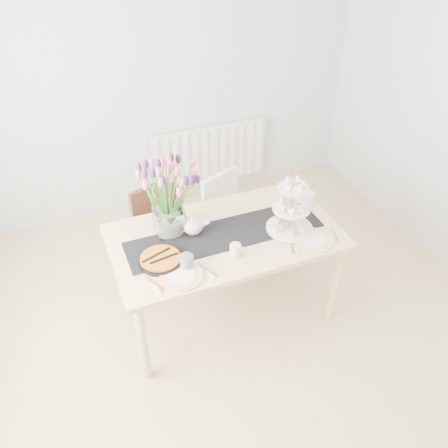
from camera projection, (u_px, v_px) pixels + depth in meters
name	position (u px, v px, depth m)	size (l,w,h in m)	color
room_shell	(263.00, 213.00, 2.59)	(4.50, 4.50, 4.50)	tan
radiator	(210.00, 155.00, 4.87)	(1.20, 0.08, 0.60)	white
dining_table	(225.00, 243.00, 3.37)	(1.60, 0.90, 0.75)	tan
chair_brown	(164.00, 228.00, 3.82)	(0.53, 0.53, 0.84)	#392014
chair_white	(228.00, 212.00, 4.06)	(0.50, 0.50, 0.79)	white
table_runner	(225.00, 234.00, 3.32)	(1.40, 0.35, 0.01)	black
tulip_vase	(166.00, 186.00, 3.12)	(0.70, 0.70, 0.60)	silver
cake_stand	(291.00, 214.00, 3.29)	(0.33, 0.33, 0.48)	gold
teapot	(193.00, 226.00, 3.29)	(0.22, 0.18, 0.15)	white
cream_jug	(308.00, 198.00, 3.61)	(0.09, 0.09, 0.09)	silver
tart_tin	(161.00, 260.00, 3.09)	(0.30, 0.30, 0.04)	black
mug_grey	(186.00, 262.00, 3.02)	(0.08, 0.08, 0.10)	slate
mug_white	(235.00, 250.00, 3.12)	(0.08, 0.08, 0.09)	silver
plate_left	(182.00, 276.00, 2.98)	(0.28, 0.28, 0.01)	white
plate_right	(314.00, 240.00, 3.26)	(0.27, 0.27, 0.01)	silver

